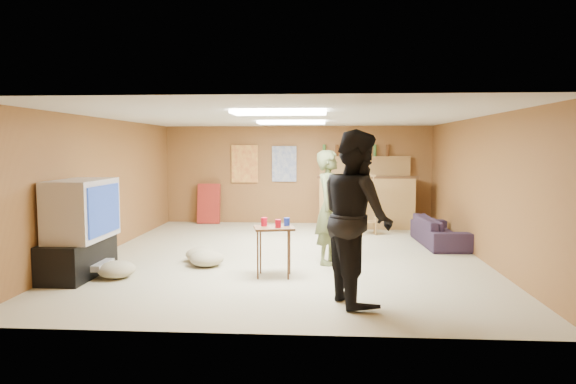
# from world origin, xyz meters

# --- Properties ---
(ground) EXTENTS (7.00, 7.00, 0.00)m
(ground) POSITION_xyz_m (0.00, 0.00, 0.00)
(ground) COLOR tan
(ground) RESTS_ON ground
(ceiling) EXTENTS (6.00, 7.00, 0.02)m
(ceiling) POSITION_xyz_m (0.00, 0.00, 2.20)
(ceiling) COLOR silver
(ceiling) RESTS_ON ground
(wall_back) EXTENTS (6.00, 0.02, 2.20)m
(wall_back) POSITION_xyz_m (0.00, 3.50, 1.10)
(wall_back) COLOR brown
(wall_back) RESTS_ON ground
(wall_front) EXTENTS (6.00, 0.02, 2.20)m
(wall_front) POSITION_xyz_m (0.00, -3.50, 1.10)
(wall_front) COLOR brown
(wall_front) RESTS_ON ground
(wall_left) EXTENTS (0.02, 7.00, 2.20)m
(wall_left) POSITION_xyz_m (-3.00, 0.00, 1.10)
(wall_left) COLOR brown
(wall_left) RESTS_ON ground
(wall_right) EXTENTS (0.02, 7.00, 2.20)m
(wall_right) POSITION_xyz_m (3.00, 0.00, 1.10)
(wall_right) COLOR brown
(wall_right) RESTS_ON ground
(tv_stand) EXTENTS (0.55, 1.30, 0.50)m
(tv_stand) POSITION_xyz_m (-2.72, -1.50, 0.25)
(tv_stand) COLOR black
(tv_stand) RESTS_ON ground
(dvd_box) EXTENTS (0.35, 0.50, 0.08)m
(dvd_box) POSITION_xyz_m (-2.50, -1.50, 0.15)
(dvd_box) COLOR #B2B2B7
(dvd_box) RESTS_ON tv_stand
(tv_body) EXTENTS (0.60, 1.10, 0.80)m
(tv_body) POSITION_xyz_m (-2.65, -1.50, 0.90)
(tv_body) COLOR #B2B2B7
(tv_body) RESTS_ON tv_stand
(tv_screen) EXTENTS (0.02, 0.95, 0.65)m
(tv_screen) POSITION_xyz_m (-2.34, -1.50, 0.90)
(tv_screen) COLOR navy
(tv_screen) RESTS_ON tv_body
(bar_counter) EXTENTS (2.00, 0.60, 1.10)m
(bar_counter) POSITION_xyz_m (1.50, 2.95, 0.55)
(bar_counter) COLOR olive
(bar_counter) RESTS_ON ground
(bar_lip) EXTENTS (2.10, 0.12, 0.05)m
(bar_lip) POSITION_xyz_m (1.50, 2.70, 1.10)
(bar_lip) COLOR #452A16
(bar_lip) RESTS_ON bar_counter
(bar_shelf) EXTENTS (2.00, 0.18, 0.05)m
(bar_shelf) POSITION_xyz_m (1.50, 3.40, 1.50)
(bar_shelf) COLOR olive
(bar_shelf) RESTS_ON bar_backing
(bar_backing) EXTENTS (2.00, 0.14, 0.60)m
(bar_backing) POSITION_xyz_m (1.50, 3.42, 1.20)
(bar_backing) COLOR olive
(bar_backing) RESTS_ON bar_counter
(poster_left) EXTENTS (0.60, 0.03, 0.85)m
(poster_left) POSITION_xyz_m (-1.20, 3.46, 1.35)
(poster_left) COLOR #BF3F26
(poster_left) RESTS_ON wall_back
(poster_right) EXTENTS (0.55, 0.03, 0.80)m
(poster_right) POSITION_xyz_m (-0.30, 3.46, 1.35)
(poster_right) COLOR #334C99
(poster_right) RESTS_ON wall_back
(folding_chair_stack) EXTENTS (0.50, 0.26, 0.91)m
(folding_chair_stack) POSITION_xyz_m (-2.00, 3.30, 0.45)
(folding_chair_stack) COLOR maroon
(folding_chair_stack) RESTS_ON ground
(ceiling_panel_front) EXTENTS (1.20, 0.60, 0.04)m
(ceiling_panel_front) POSITION_xyz_m (0.00, -1.50, 2.17)
(ceiling_panel_front) COLOR white
(ceiling_panel_front) RESTS_ON ceiling
(ceiling_panel_back) EXTENTS (1.20, 0.60, 0.04)m
(ceiling_panel_back) POSITION_xyz_m (0.00, 1.20, 2.17)
(ceiling_panel_back) COLOR white
(ceiling_panel_back) RESTS_ON ceiling
(person_olive) EXTENTS (0.58, 0.71, 1.68)m
(person_olive) POSITION_xyz_m (0.67, -0.54, 0.84)
(person_olive) COLOR #535D36
(person_olive) RESTS_ON ground
(person_black) EXTENTS (0.98, 1.12, 1.92)m
(person_black) POSITION_xyz_m (0.94, -2.44, 0.96)
(person_black) COLOR black
(person_black) RESTS_ON ground
(sofa) EXTENTS (0.74, 1.71, 0.49)m
(sofa) POSITION_xyz_m (2.64, 1.05, 0.25)
(sofa) COLOR black
(sofa) RESTS_ON ground
(tray_table) EXTENTS (0.59, 0.51, 0.67)m
(tray_table) POSITION_xyz_m (-0.08, -1.38, 0.34)
(tray_table) COLOR #452A16
(tray_table) RESTS_ON ground
(cup_red_near) EXTENTS (0.10, 0.10, 0.12)m
(cup_red_near) POSITION_xyz_m (-0.22, -1.32, 0.73)
(cup_red_near) COLOR red
(cup_red_near) RESTS_ON tray_table
(cup_red_far) EXTENTS (0.09, 0.09, 0.11)m
(cup_red_far) POSITION_xyz_m (-0.02, -1.45, 0.73)
(cup_red_far) COLOR red
(cup_red_far) RESTS_ON tray_table
(cup_blue) EXTENTS (0.10, 0.10, 0.11)m
(cup_blue) POSITION_xyz_m (0.08, -1.28, 0.73)
(cup_blue) COLOR navy
(cup_blue) RESTS_ON tray_table
(bar_stool_left) EXTENTS (0.47, 0.47, 1.24)m
(bar_stool_left) POSITION_xyz_m (1.17, 2.55, 0.62)
(bar_stool_left) COLOR olive
(bar_stool_left) RESTS_ON ground
(bar_stool_right) EXTENTS (0.45, 0.45, 1.23)m
(bar_stool_right) POSITION_xyz_m (1.48, 2.08, 0.62)
(bar_stool_right) COLOR olive
(bar_stool_right) RESTS_ON ground
(cushion_near_tv) EXTENTS (0.50, 0.50, 0.22)m
(cushion_near_tv) POSITION_xyz_m (-1.12, -0.84, 0.11)
(cushion_near_tv) COLOR tan
(cushion_near_tv) RESTS_ON ground
(cushion_mid) EXTENTS (0.59, 0.59, 0.22)m
(cushion_mid) POSITION_xyz_m (-1.27, -0.53, 0.11)
(cushion_mid) COLOR tan
(cushion_mid) RESTS_ON ground
(cushion_far) EXTENTS (0.56, 0.56, 0.22)m
(cushion_far) POSITION_xyz_m (-2.16, -1.58, 0.11)
(cushion_far) COLOR tan
(cushion_far) RESTS_ON ground
(bottle_row) EXTENTS (1.48, 0.08, 0.26)m
(bottle_row) POSITION_xyz_m (1.30, 3.38, 1.65)
(bottle_row) COLOR #3F7233
(bottle_row) RESTS_ON bar_shelf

